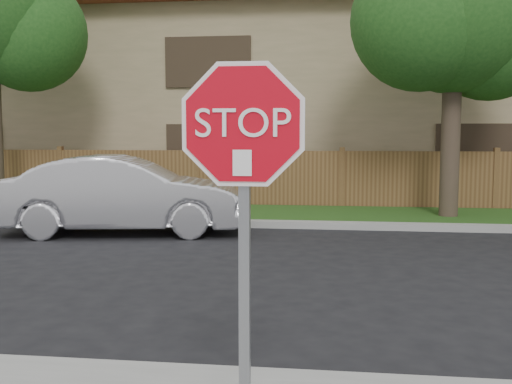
# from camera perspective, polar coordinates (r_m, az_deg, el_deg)

# --- Properties ---
(ground) EXTENTS (90.00, 90.00, 0.00)m
(ground) POSITION_cam_1_polar(r_m,az_deg,el_deg) (5.35, 9.91, -17.53)
(ground) COLOR black
(ground) RESTS_ON ground
(far_curb) EXTENTS (70.00, 0.30, 0.15)m
(far_curb) POSITION_cam_1_polar(r_m,az_deg,el_deg) (13.22, 8.33, -3.17)
(far_curb) COLOR gray
(far_curb) RESTS_ON ground
(grass_strip) EXTENTS (70.00, 3.00, 0.12)m
(grass_strip) POSITION_cam_1_polar(r_m,az_deg,el_deg) (14.86, 8.22, -2.25)
(grass_strip) COLOR #1E4714
(grass_strip) RESTS_ON ground
(fence) EXTENTS (70.00, 0.12, 1.60)m
(fence) POSITION_cam_1_polar(r_m,az_deg,el_deg) (16.37, 8.17, 1.09)
(fence) COLOR brown
(fence) RESTS_ON ground
(apartment_building) EXTENTS (35.20, 9.20, 7.20)m
(apartment_building) POSITION_cam_1_polar(r_m,az_deg,el_deg) (21.96, 8.05, 9.38)
(apartment_building) COLOR #8D7E57
(apartment_building) RESTS_ON ground
(tree_mid) EXTENTS (4.80, 3.90, 7.35)m
(tree_mid) POSITION_cam_1_polar(r_m,az_deg,el_deg) (15.00, 18.56, 16.07)
(tree_mid) COLOR #382B21
(tree_mid) RESTS_ON ground
(stop_sign) EXTENTS (1.01, 0.13, 2.55)m
(stop_sign) POSITION_cam_1_polar(r_m,az_deg,el_deg) (3.48, -1.21, 1.18)
(stop_sign) COLOR gray
(stop_sign) RESTS_ON sidewalk_near
(sedan_left) EXTENTS (5.14, 2.50, 1.62)m
(sedan_left) POSITION_cam_1_polar(r_m,az_deg,el_deg) (12.69, -12.44, -0.26)
(sedan_left) COLOR silver
(sedan_left) RESTS_ON ground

